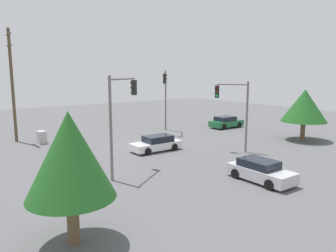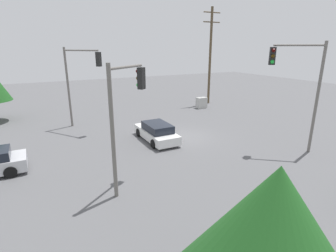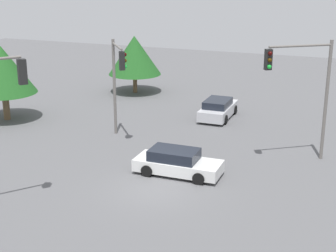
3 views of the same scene
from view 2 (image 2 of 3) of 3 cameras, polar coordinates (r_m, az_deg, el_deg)
The scene contains 7 objects.
ground_plane at distance 19.87m, azimuth 3.42°, elevation -2.41°, with size 80.00×80.00×0.00m, color #5B5B5E.
sedan_white at distance 18.99m, azimuth -2.50°, elevation -1.33°, with size 1.88×4.41×1.32m.
traffic_signal_main at distance 18.05m, azimuth 26.88°, elevation 8.98°, with size 2.59×2.08×6.89m.
traffic_signal_cross at distance 11.96m, azimuth -9.34°, elevation 4.42°, with size 2.32×1.89×5.96m.
traffic_signal_aux at distance 22.25m, azimuth -18.72°, elevation 10.59°, with size 2.35×3.16×6.54m.
utility_pole_tall at distance 31.57m, azimuth 9.17°, elevation 15.10°, with size 2.20×0.28×10.78m.
electrical_cabinet at distance 29.41m, azimuth 7.31°, elevation 5.05°, with size 1.13×0.69×1.18m, color #B2B2AD.
Camera 2 is at (-9.72, -16.04, 6.56)m, focal length 28.00 mm.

